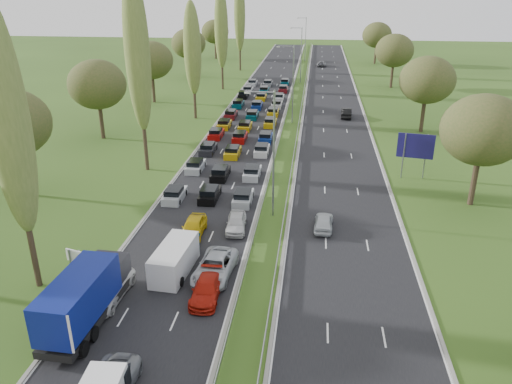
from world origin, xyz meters
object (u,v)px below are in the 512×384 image
(blue_lorry, at_px, (86,296))
(near_car_2, at_px, (104,290))
(direction_sign, at_px, (415,148))
(white_van_rear, at_px, (175,258))
(info_sign, at_px, (75,259))

(blue_lorry, bearing_deg, near_car_2, 91.55)
(blue_lorry, relative_size, direction_sign, 1.75)
(direction_sign, bearing_deg, near_car_2, -133.08)
(white_van_rear, height_order, direction_sign, direction_sign)
(blue_lorry, bearing_deg, white_van_rear, 62.48)
(direction_sign, bearing_deg, white_van_rear, -133.29)
(info_sign, relative_size, direction_sign, 0.40)
(blue_lorry, height_order, white_van_rear, blue_lorry)
(near_car_2, relative_size, blue_lorry, 0.64)
(near_car_2, distance_m, info_sign, 4.59)
(blue_lorry, height_order, info_sign, blue_lorry)
(info_sign, height_order, direction_sign, direction_sign)
(near_car_2, height_order, white_van_rear, white_van_rear)
(info_sign, bearing_deg, direction_sign, 39.96)
(info_sign, bearing_deg, white_van_rear, 10.60)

